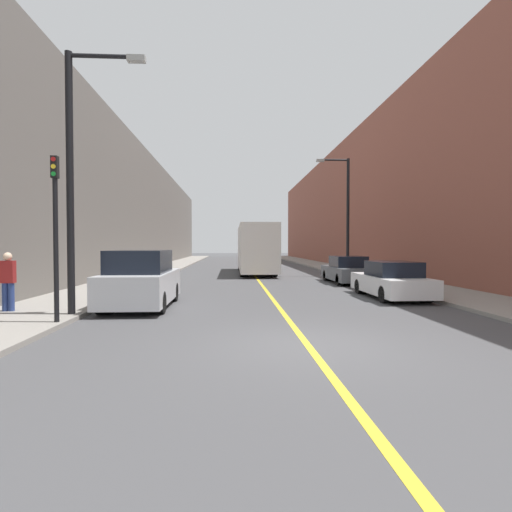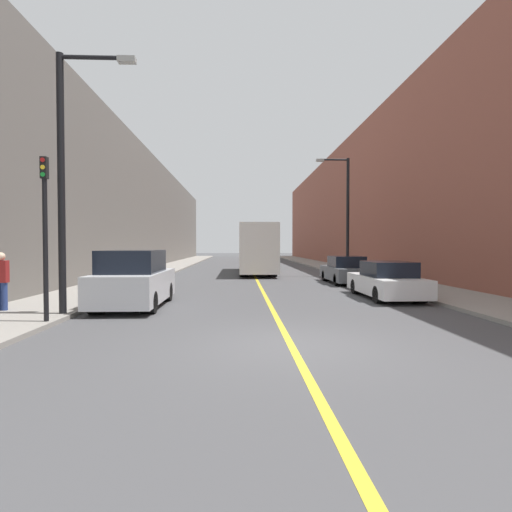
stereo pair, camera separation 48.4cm
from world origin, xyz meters
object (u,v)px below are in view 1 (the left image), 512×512
(car_right_near, at_px, (391,281))
(street_lamp_left, at_px, (76,167))
(traffic_light, at_px, (56,232))
(parked_suv_left, at_px, (141,281))
(pedestrian, at_px, (8,281))
(street_lamp_right, at_px, (345,209))
(bus, at_px, (256,248))
(car_right_mid, at_px, (347,271))

(car_right_near, height_order, street_lamp_left, street_lamp_left)
(street_lamp_left, height_order, traffic_light, street_lamp_left)
(traffic_light, bearing_deg, parked_suv_left, 65.19)
(street_lamp_left, distance_m, pedestrian, 3.98)
(street_lamp_right, bearing_deg, bus, 147.52)
(car_right_mid, bearing_deg, car_right_near, -90.51)
(parked_suv_left, height_order, street_lamp_right, street_lamp_right)
(car_right_near, xyz_separation_m, traffic_light, (-10.64, -4.91, 1.74))
(car_right_mid, height_order, pedestrian, pedestrian)
(bus, distance_m, pedestrian, 19.31)
(bus, relative_size, street_lamp_right, 1.43)
(parked_suv_left, xyz_separation_m, car_right_mid, (9.28, 8.05, -0.21))
(parked_suv_left, bearing_deg, pedestrian, -160.44)
(traffic_light, bearing_deg, car_right_mid, 46.08)
(car_right_near, bearing_deg, bus, 107.36)
(street_lamp_left, bearing_deg, traffic_light, -93.78)
(parked_suv_left, xyz_separation_m, traffic_light, (-1.42, -3.06, 1.52))
(bus, xyz_separation_m, street_lamp_left, (-6.10, -18.01, 2.41))
(car_right_mid, bearing_deg, traffic_light, -133.92)
(traffic_light, bearing_deg, street_lamp_right, 52.67)
(street_lamp_right, distance_m, pedestrian, 19.95)
(street_lamp_left, height_order, street_lamp_right, street_lamp_right)
(parked_suv_left, relative_size, street_lamp_right, 0.58)
(car_right_near, distance_m, pedestrian, 13.17)
(traffic_light, relative_size, pedestrian, 2.41)
(bus, distance_m, car_right_near, 15.02)
(parked_suv_left, distance_m, street_lamp_right, 16.69)
(car_right_near, relative_size, traffic_light, 1.08)
(street_lamp_left, relative_size, pedestrian, 4.23)
(street_lamp_left, bearing_deg, pedestrian, 164.72)
(street_lamp_right, relative_size, pedestrian, 4.42)
(pedestrian, bearing_deg, parked_suv_left, 19.56)
(bus, bearing_deg, street_lamp_left, -108.70)
(bus, bearing_deg, traffic_light, -107.83)
(street_lamp_left, bearing_deg, bus, 71.30)
(parked_suv_left, distance_m, traffic_light, 3.70)
(bus, bearing_deg, car_right_mid, -60.79)
(street_lamp_right, height_order, traffic_light, street_lamp_right)
(street_lamp_right, bearing_deg, car_right_mid, -104.75)
(car_right_mid, distance_m, traffic_light, 15.52)
(parked_suv_left, bearing_deg, street_lamp_left, -125.48)
(bus, height_order, traffic_light, traffic_light)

